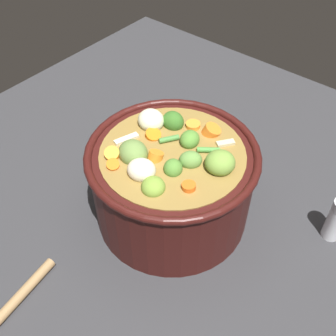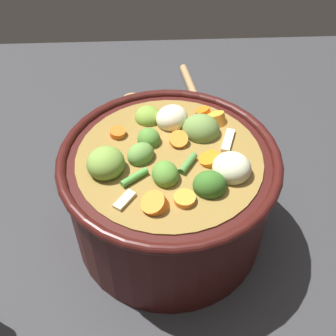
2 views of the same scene
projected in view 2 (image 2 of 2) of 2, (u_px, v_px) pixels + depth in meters
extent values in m
plane|color=#2D2D30|center=(169.00, 228.00, 0.60)|extent=(1.10, 1.10, 0.00)
cylinder|color=#38110F|center=(169.00, 196.00, 0.55)|extent=(0.26, 0.26, 0.15)
torus|color=#38110F|center=(169.00, 158.00, 0.50)|extent=(0.27, 0.27, 0.01)
cylinder|color=olive|center=(169.00, 194.00, 0.55)|extent=(0.23, 0.23, 0.14)
ellipsoid|color=#51842F|center=(165.00, 174.00, 0.47)|extent=(0.04, 0.04, 0.03)
ellipsoid|color=olive|center=(201.00, 130.00, 0.53)|extent=(0.05, 0.06, 0.04)
ellipsoid|color=#356722|center=(210.00, 185.00, 0.46)|extent=(0.04, 0.04, 0.03)
ellipsoid|color=#4E8130|center=(149.00, 139.00, 0.52)|extent=(0.04, 0.04, 0.03)
ellipsoid|color=olive|center=(148.00, 117.00, 0.55)|extent=(0.05, 0.05, 0.03)
ellipsoid|color=olive|center=(106.00, 163.00, 0.48)|extent=(0.06, 0.06, 0.04)
ellipsoid|color=#5E8B3D|center=(141.00, 155.00, 0.49)|extent=(0.04, 0.04, 0.03)
cylinder|color=orange|center=(210.00, 160.00, 0.49)|extent=(0.03, 0.03, 0.02)
cylinder|color=orange|center=(155.00, 205.00, 0.44)|extent=(0.04, 0.04, 0.03)
cylinder|color=orange|center=(203.00, 113.00, 0.55)|extent=(0.03, 0.03, 0.02)
cylinder|color=orange|center=(184.00, 200.00, 0.45)|extent=(0.03, 0.03, 0.01)
cylinder|color=orange|center=(217.00, 120.00, 0.54)|extent=(0.04, 0.04, 0.03)
cylinder|color=orange|center=(179.00, 141.00, 0.51)|extent=(0.03, 0.02, 0.02)
cylinder|color=orange|center=(118.00, 134.00, 0.52)|extent=(0.02, 0.02, 0.01)
ellipsoid|color=beige|center=(172.00, 118.00, 0.54)|extent=(0.05, 0.05, 0.03)
ellipsoid|color=beige|center=(232.00, 168.00, 0.47)|extent=(0.05, 0.06, 0.04)
cylinder|color=#498E3A|center=(134.00, 177.00, 0.47)|extent=(0.03, 0.03, 0.01)
cylinder|color=#478039|center=(188.00, 163.00, 0.48)|extent=(0.03, 0.02, 0.01)
cube|color=beige|center=(125.00, 200.00, 0.45)|extent=(0.03, 0.03, 0.01)
cube|color=beige|center=(228.00, 140.00, 0.52)|extent=(0.04, 0.02, 0.01)
ellipsoid|color=#98754A|center=(133.00, 104.00, 0.80)|extent=(0.07, 0.06, 0.02)
cylinder|color=#98754A|center=(195.00, 97.00, 0.82)|extent=(0.21, 0.05, 0.02)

